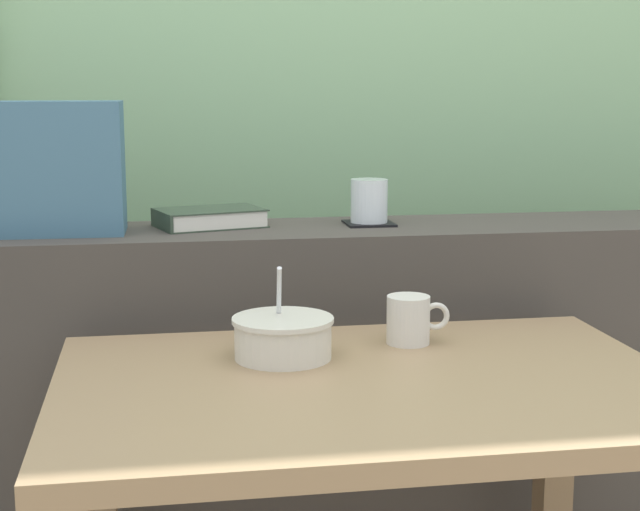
% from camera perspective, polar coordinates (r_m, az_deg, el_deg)
% --- Properties ---
extents(dark_console_ledge, '(2.80, 0.30, 0.86)m').
position_cam_1_polar(dark_console_ledge, '(2.11, -0.19, -9.96)').
color(dark_console_ledge, '#423D38').
rests_on(dark_console_ledge, ground).
extents(breakfast_table, '(0.97, 0.67, 0.70)m').
position_cam_1_polar(breakfast_table, '(1.55, 2.90, -11.59)').
color(breakfast_table, '#826849').
rests_on(breakfast_table, ground).
extents(coaster_square, '(0.10, 0.10, 0.00)m').
position_cam_1_polar(coaster_square, '(2.04, 2.91, 1.91)').
color(coaster_square, black).
rests_on(coaster_square, dark_console_ledge).
extents(juice_glass, '(0.08, 0.08, 0.09)m').
position_cam_1_polar(juice_glass, '(2.04, 2.92, 3.12)').
color(juice_glass, white).
rests_on(juice_glass, coaster_square).
extents(closed_book, '(0.24, 0.19, 0.04)m').
position_cam_1_polar(closed_book, '(2.02, -6.57, 2.23)').
color(closed_book, '#334233').
rests_on(closed_book, dark_console_ledge).
extents(throw_pillow, '(0.32, 0.15, 0.26)m').
position_cam_1_polar(throw_pillow, '(1.97, -16.19, 4.98)').
color(throw_pillow, '#426B84').
rests_on(throw_pillow, dark_console_ledge).
extents(soup_bowl, '(0.17, 0.17, 0.16)m').
position_cam_1_polar(soup_bowl, '(1.61, -2.21, -4.88)').
color(soup_bowl, silver).
rests_on(soup_bowl, breakfast_table).
extents(ceramic_mug, '(0.11, 0.08, 0.08)m').
position_cam_1_polar(ceramic_mug, '(1.70, 5.31, -3.79)').
color(ceramic_mug, silver).
rests_on(ceramic_mug, breakfast_table).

